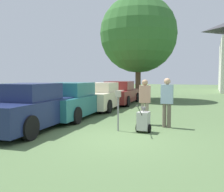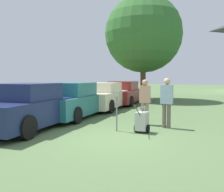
% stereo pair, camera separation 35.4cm
% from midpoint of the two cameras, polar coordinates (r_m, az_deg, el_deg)
% --- Properties ---
extents(ground_plane, '(120.00, 120.00, 0.00)m').
position_cam_midpoint_polar(ground_plane, '(7.62, 0.37, -9.56)').
color(ground_plane, '#4C663D').
extents(parked_car_navy, '(2.41, 4.82, 1.62)m').
position_cam_midpoint_polar(parked_car_navy, '(9.30, -17.11, -2.55)').
color(parked_car_navy, '#19234C').
rests_on(parked_car_navy, ground_plane).
extents(parked_car_teal, '(2.35, 5.04, 1.58)m').
position_cam_midpoint_polar(parked_car_teal, '(11.53, -7.94, -1.23)').
color(parked_car_teal, '#23666B').
rests_on(parked_car_teal, ground_plane).
extents(parked_car_cream, '(2.37, 4.93, 1.52)m').
position_cam_midpoint_polar(parked_car_cream, '(14.32, -1.16, -0.17)').
color(parked_car_cream, beige).
rests_on(parked_car_cream, ground_plane).
extents(parked_car_maroon, '(2.34, 5.32, 1.55)m').
position_cam_midpoint_polar(parked_car_maroon, '(17.26, 3.38, 0.57)').
color(parked_car_maroon, maroon).
rests_on(parked_car_maroon, ground_plane).
extents(parking_meter, '(0.18, 0.09, 1.38)m').
position_cam_midpoint_polar(parking_meter, '(8.42, 2.30, -1.60)').
color(parking_meter, slate).
rests_on(parking_meter, ground_plane).
extents(person_worker, '(0.47, 0.35, 1.74)m').
position_cam_midpoint_polar(person_worker, '(9.69, 8.56, -0.67)').
color(person_worker, gray).
rests_on(person_worker, ground_plane).
extents(person_supervisor, '(0.42, 0.24, 1.80)m').
position_cam_midpoint_polar(person_supervisor, '(9.19, 13.47, -0.77)').
color(person_supervisor, '#665B4C').
rests_on(person_supervisor, ground_plane).
extents(equipment_cart, '(0.47, 0.99, 1.00)m').
position_cam_midpoint_polar(equipment_cart, '(8.35, 8.08, -5.67)').
color(equipment_cart, '#B2B2AD').
rests_on(equipment_cart, ground_plane).
extents(shade_tree, '(6.23, 6.23, 8.44)m').
position_cam_midpoint_polar(shade_tree, '(20.93, 7.69, 13.85)').
color(shade_tree, brown).
rests_on(shade_tree, ground_plane).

